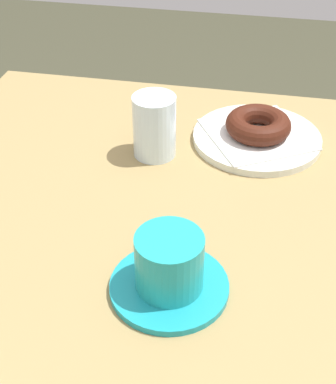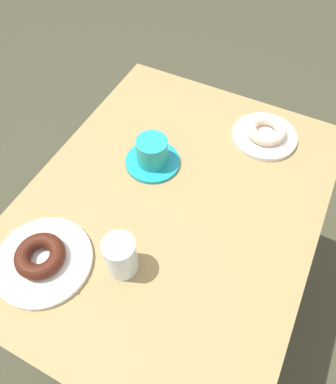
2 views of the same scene
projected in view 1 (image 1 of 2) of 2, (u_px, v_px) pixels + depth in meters
The scene contains 6 objects.
table at pixel (114, 279), 0.87m from camera, with size 0.96×0.74×0.73m.
plate_chocolate_ring at pixel (257, 138), 1.00m from camera, with size 0.23×0.23×0.01m, color silver.
napkin_chocolate_ring at pixel (257, 134), 1.00m from camera, with size 0.17×0.17×0.00m, color white.
donut_chocolate_ring at pixel (258, 125), 0.99m from camera, with size 0.12×0.12×0.04m, color #3E180D.
water_glass at pixel (154, 126), 0.94m from camera, with size 0.07×0.07×0.11m, color silver.
coffee_cup at pixel (169, 268), 0.70m from camera, with size 0.15×0.15×0.09m.
Camera 1 is at (-0.58, -0.20, 1.27)m, focal length 52.27 mm.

